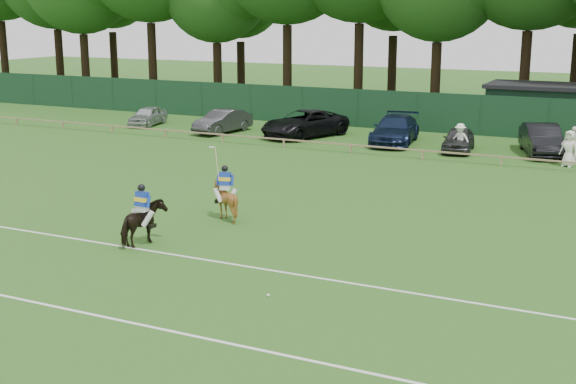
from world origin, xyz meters
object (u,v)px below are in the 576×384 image
Objects in this scene: horse_dark at (143,224)px; sedan_navy at (395,130)px; estate_black at (542,140)px; hatch_grey at (459,140)px; utility_shed at (556,109)px; sedan_grey at (223,121)px; horse_chestnut at (225,201)px; sedan_silver at (148,116)px; polo_ball at (268,295)px; spectator_left at (460,139)px; spectator_mid at (573,145)px; suv_black at (304,124)px; spectator_right at (569,149)px.

sedan_navy reaches higher than horse_dark.
estate_black reaches higher than sedan_navy.
utility_shed reaches higher than hatch_grey.
sedan_grey is 0.89× the size of estate_black.
horse_dark is 3.99m from horse_chestnut.
sedan_silver is 32.83m from polo_ball.
spectator_left is at bearing -80.11° from hatch_grey.
horse_dark is 0.90× the size of spectator_mid.
utility_shed is (3.89, 8.97, 0.89)m from hatch_grey.
sedan_grey is at bearing 172.14° from hatch_grey.
sedan_navy is (0.41, 18.61, 0.09)m from horse_chestnut.
polo_ball is at bearing -48.33° from sedan_grey.
utility_shed is (8.23, 26.64, 0.82)m from horse_chestnut.
hatch_grey is 0.99m from spectator_left.
spectator_left is 23.07m from polo_ball.
suv_black is 1.05× the size of sedan_navy.
utility_shed is (7.81, 8.03, 0.73)m from sedan_navy.
sedan_navy reaches higher than sedan_grey.
utility_shed is at bearing 93.06° from spectator_mid.
spectator_right reaches higher than spectator_left.
sedan_grey is at bearing -154.65° from utility_shed.
polo_ball is at bearing 162.20° from horse_dark.
horse_chestnut is at bearing -58.02° from sedan_silver.
sedan_grey is at bearing -15.78° from sedan_silver.
spectator_right is (20.79, -1.91, 0.18)m from sedan_grey.
spectator_right is 11.02m from utility_shed.
spectator_left reaches higher than sedan_grey.
sedan_grey reaches higher than sedan_silver.
estate_black is at bearing 121.76° from spectator_mid.
spectator_left is at bearing -100.25° from horse_dark.
horse_dark reaches higher than horse_chestnut.
spectator_left is 10.55m from utility_shed.
polo_ball is 0.01× the size of utility_shed.
sedan_grey is 2.43× the size of spectator_right.
spectator_mid is at bearing 13.43° from suv_black.
sedan_silver is at bearing -161.53° from utility_shed.
sedan_grey is at bearing -173.59° from spectator_left.
suv_black is 26.90m from polo_ball.
hatch_grey is 42.45× the size of polo_ball.
horse_chestnut is 18.84m from spectator_right.
sedan_silver is 2.23× the size of spectator_left.
sedan_navy is 11.23m from utility_shed.
hatch_grey is 6.09m from spectator_mid.
utility_shed reaches higher than estate_black.
spectator_right is at bearing -23.79° from sedan_navy.
horse_chestnut reaches higher than sedan_silver.
utility_shed is (3.22, 32.95, 1.49)m from polo_ball.
hatch_grey is (5.17, 21.57, -0.07)m from horse_dark.
polo_ball is at bearing -46.91° from suv_black.
spectator_left is (15.20, -0.99, 0.12)m from sedan_grey.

